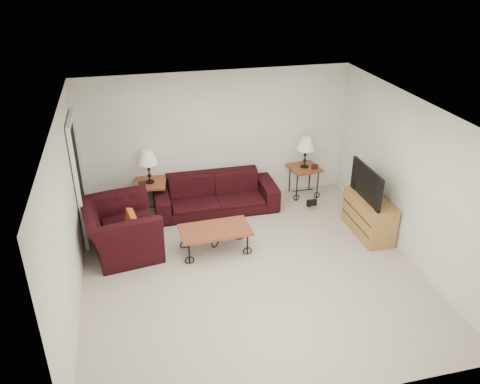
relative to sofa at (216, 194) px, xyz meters
The scene contains 20 objects.
ground 2.05m from the sofa, 85.88° to the right, with size 5.00×5.00×0.00m, color #B8AC9D.
wall_back 1.05m from the sofa, 73.14° to the left, with size 5.00×0.02×2.50m, color white.
wall_front 4.61m from the sofa, 88.16° to the right, with size 5.00×0.02×2.50m, color white.
wall_left 3.24m from the sofa, 139.37° to the right, with size 0.02×5.00×2.50m, color white.
wall_right 3.45m from the sofa, 37.36° to the right, with size 0.02×5.00×2.50m, color white.
ceiling 2.97m from the sofa, 85.88° to the right, with size 5.00×5.00×0.00m, color white.
doorway 2.45m from the sofa, behind, with size 0.08×0.94×2.04m, color black.
sofa is the anchor object (origin of this frame).
side_table_left 1.18m from the sofa, behind, with size 0.56×0.56×0.62m, color brown.
side_table_right 1.80m from the sofa, ahead, with size 0.56×0.56×0.61m, color brown.
lamp_left 1.32m from the sofa, behind, with size 0.35×0.35×0.62m, color black, non-canonical shape.
lamp_right 1.89m from the sofa, ahead, with size 0.34×0.34×0.61m, color black, non-canonical shape.
photo_frame_left 1.36m from the sofa, behind, with size 0.12×0.02×0.10m, color black.
photo_frame_right 1.97m from the sofa, ahead, with size 0.12×0.02×0.10m, color black.
coffee_table 1.41m from the sofa, 101.37° to the right, with size 1.12×0.61×0.42m, color brown.
armchair 2.01m from the sofa, 149.61° to the right, with size 1.27×1.11×0.83m, color black.
throw_pillow 1.91m from the sofa, 146.03° to the right, with size 0.37×0.10×0.37m, color #DB4E1C.
tv_stand 2.77m from the sofa, 31.11° to the right, with size 0.47×1.12×0.67m, color #AA753F.
television 2.83m from the sofa, 31.32° to the right, with size 1.00×0.13×0.58m, color black.
backpack 1.77m from the sofa, 11.37° to the right, with size 0.30×0.23×0.38m, color black.
Camera 1 is at (-1.60, -5.92, 4.46)m, focal length 36.58 mm.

